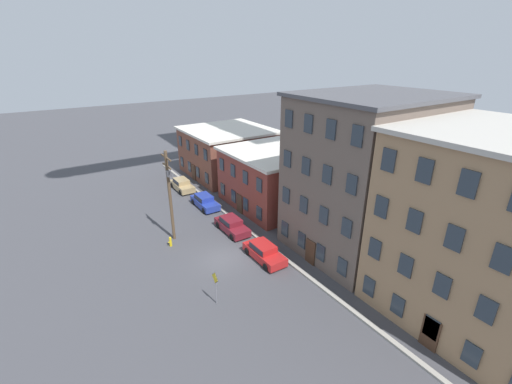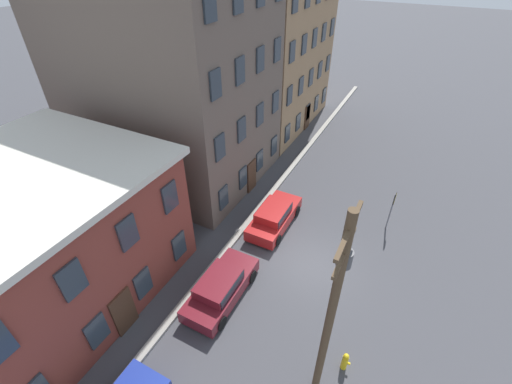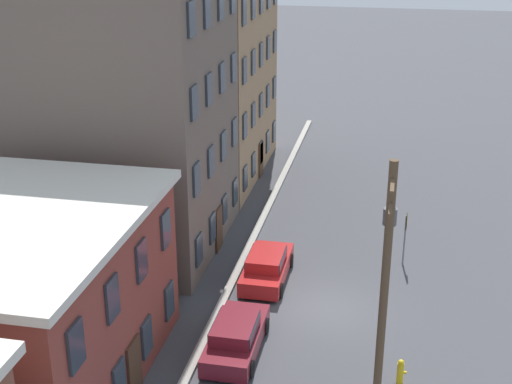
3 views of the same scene
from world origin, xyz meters
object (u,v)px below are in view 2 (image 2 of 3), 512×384
(car_maroon, at_px, (221,287))
(caution_sign, at_px, (393,205))
(utility_pole, at_px, (333,307))
(fire_hydrant, at_px, (345,361))
(car_red, at_px, (274,216))

(car_maroon, relative_size, caution_sign, 1.64)
(car_maroon, distance_m, caution_sign, 10.69)
(utility_pole, relative_size, fire_hydrant, 9.13)
(car_maroon, bearing_deg, caution_sign, -35.50)
(car_red, distance_m, utility_pole, 10.15)
(car_maroon, distance_m, utility_pole, 7.04)
(car_maroon, bearing_deg, fire_hydrant, -96.04)
(car_red, xyz_separation_m, utility_pole, (-7.58, -5.30, 4.18))
(car_red, relative_size, utility_pole, 0.50)
(car_maroon, distance_m, fire_hydrant, 6.21)
(car_maroon, height_order, utility_pole, utility_pole)
(car_maroon, relative_size, car_red, 1.00)
(car_maroon, height_order, caution_sign, caution_sign)
(car_maroon, bearing_deg, car_red, -0.89)
(fire_hydrant, bearing_deg, car_red, 43.14)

